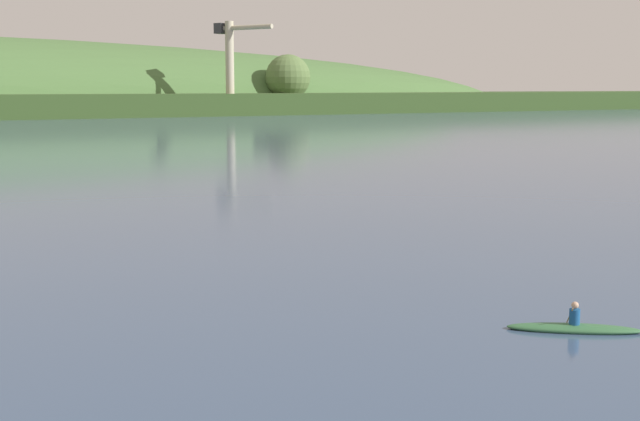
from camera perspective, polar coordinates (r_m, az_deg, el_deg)
The scene contains 2 objects.
dockside_crane at distance 221.67m, azimuth -5.90°, elevation 9.32°, with size 11.00×15.53×23.66m.
canoe_with_paddler at distance 27.38m, azimuth 16.45°, elevation -7.46°, with size 3.83×2.80×1.02m.
Camera 1 is at (-19.50, -5.20, 7.32)m, focal length 48.40 mm.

